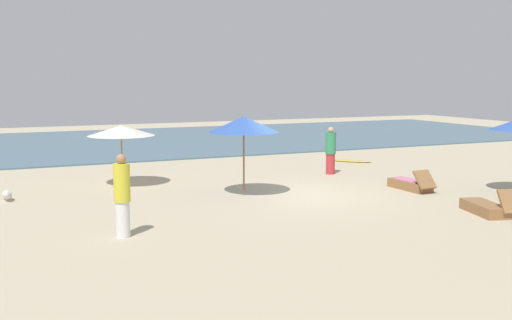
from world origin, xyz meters
TOP-DOWN VIEW (x-y plane):
  - ground_plane at (0.00, 0.00)m, footprint 60.00×60.00m
  - ocean_water at (0.00, 17.00)m, footprint 48.00×16.00m
  - umbrella_0 at (-1.48, 0.74)m, footprint 2.07×2.07m
  - umbrella_1 at (-4.42, 3.85)m, footprint 2.14×2.14m
  - lounger_1 at (3.62, -0.60)m, footprint 0.64×1.71m
  - lounger_2 at (3.18, -4.16)m, footprint 0.99×1.76m
  - person_0 at (2.96, 3.14)m, footprint 0.52×0.52m
  - person_1 at (-5.78, -2.57)m, footprint 0.42×0.42m
  - dog at (-7.93, 2.75)m, footprint 0.30×0.65m
  - surfboard at (5.41, 5.67)m, footprint 1.61×1.76m

SIDE VIEW (x-z plane):
  - ground_plane at x=0.00m, z-range 0.00..0.00m
  - ocean_water at x=0.00m, z-range 0.00..0.06m
  - surfboard at x=5.41m, z-range 0.00..0.07m
  - dog at x=-7.93m, z-range 0.01..0.31m
  - lounger_2 at x=3.18m, z-range -0.19..0.53m
  - lounger_1 at x=3.62m, z-range -0.17..0.52m
  - person_0 at x=2.96m, z-range 0.00..1.71m
  - person_1 at x=-5.78m, z-range 0.01..1.85m
  - umbrella_1 at x=-4.42m, z-range 0.81..2.77m
  - umbrella_0 at x=-1.48m, z-range 0.94..3.28m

